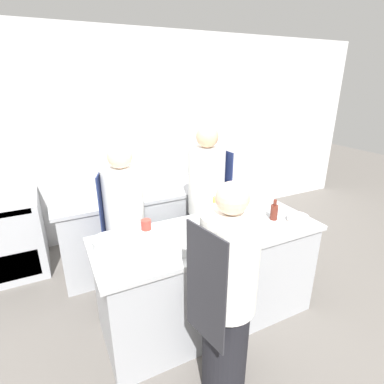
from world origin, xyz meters
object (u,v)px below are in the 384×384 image
at_px(chef_at_pass_far, 125,226).
at_px(bottle_vinegar, 214,217).
at_px(chef_at_stove, 206,206).
at_px(bowl_wooden_salad, 180,249).
at_px(bottle_olive_oil, 233,202).
at_px(bottle_wine, 274,212).
at_px(bowl_mixing_large, 109,242).
at_px(bowl_ceramic_blue, 298,218).
at_px(chef_at_prep_near, 227,299).
at_px(oven_range, 5,237).
at_px(cup, 146,225).
at_px(bowl_prep_small, 200,234).
at_px(stockpot, 218,173).

relative_size(chef_at_pass_far, bottle_vinegar, 5.29).
relative_size(chef_at_stove, bowl_wooden_salad, 10.71).
xyz_separation_m(chef_at_stove, bottle_vinegar, (-0.26, -0.60, 0.19)).
relative_size(chef_at_stove, bottle_olive_oil, 5.50).
bearing_deg(bottle_wine, bottle_vinegar, 172.72).
bearing_deg(bottle_wine, bowl_mixing_large, 172.06).
bearing_deg(bowl_ceramic_blue, chef_at_pass_far, 148.81).
height_order(chef_at_prep_near, bowl_mixing_large, chef_at_prep_near).
distance_m(bottle_vinegar, bottle_wine, 0.61).
distance_m(chef_at_prep_near, bottle_olive_oil, 1.10).
xyz_separation_m(oven_range, bowl_ceramic_blue, (2.58, -1.89, 0.51)).
bearing_deg(chef_at_stove, bottle_vinegar, -25.48).
bearing_deg(oven_range, chef_at_stove, -27.58).
distance_m(chef_at_prep_near, bowl_mixing_large, 1.02).
distance_m(oven_range, cup, 1.97).
height_order(chef_at_stove, bottle_olive_oil, chef_at_stove).
height_order(bowl_ceramic_blue, cup, cup).
bearing_deg(bottle_vinegar, chef_at_stove, 66.89).
distance_m(oven_range, bowl_wooden_salad, 2.41).
relative_size(oven_range, bottle_wine, 4.61).
bearing_deg(bottle_vinegar, bowl_wooden_salad, -151.90).
relative_size(oven_range, chef_at_pass_far, 0.56).
distance_m(bowl_mixing_large, cup, 0.38).
distance_m(chef_at_stove, bowl_mixing_large, 1.24).
height_order(bottle_wine, bowl_wooden_salad, bottle_wine).
relative_size(bottle_vinegar, bowl_wooden_salad, 1.90).
distance_m(bottle_olive_oil, bottle_wine, 0.39).
height_order(bottle_olive_oil, bowl_ceramic_blue, bottle_olive_oil).
height_order(chef_at_stove, bowl_prep_small, chef_at_stove).
distance_m(chef_at_pass_far, stockpot, 1.40).
distance_m(bottle_wine, cup, 1.19).
bearing_deg(bowl_prep_small, chef_at_stove, 57.08).
bearing_deg(bottle_olive_oil, stockpot, 68.34).
bearing_deg(oven_range, stockpot, -13.93).
distance_m(chef_at_prep_near, chef_at_pass_far, 1.37).
relative_size(bottle_olive_oil, stockpot, 1.24).
bearing_deg(cup, stockpot, 33.57).
height_order(chef_at_stove, stockpot, chef_at_stove).
xyz_separation_m(bottle_olive_oil, bowl_wooden_salad, (-0.75, -0.41, -0.09)).
distance_m(bowl_prep_small, bowl_wooden_salad, 0.27).
bearing_deg(chef_at_stove, chef_at_pass_far, -94.93).
relative_size(chef_at_prep_near, bowl_ceramic_blue, 8.57).
xyz_separation_m(bowl_prep_small, bowl_wooden_salad, (-0.24, -0.14, -0.00)).
height_order(chef_at_pass_far, bowl_wooden_salad, chef_at_pass_far).
bearing_deg(cup, bowl_prep_small, -45.64).
distance_m(chef_at_stove, bowl_wooden_salad, 1.08).
height_order(bottle_vinegar, bowl_prep_small, bottle_vinegar).
xyz_separation_m(bottle_vinegar, bowl_prep_small, (-0.19, -0.09, -0.08)).
height_order(oven_range, bowl_prep_small, bowl_prep_small).
height_order(chef_at_pass_far, bowl_prep_small, chef_at_pass_far).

